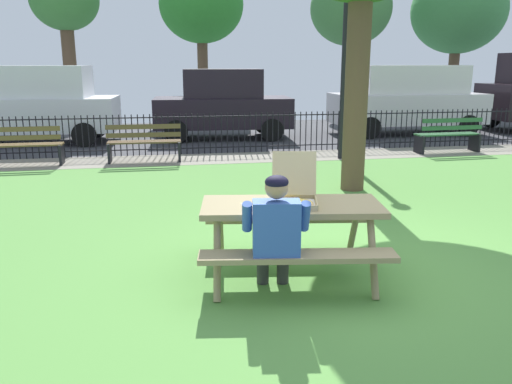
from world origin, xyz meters
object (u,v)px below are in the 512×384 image
parked_car_right (408,98)px  far_tree_right (458,11)px  picnic_table_foreground (291,220)px  adult_at_table (276,230)px  parked_car_center (223,103)px  lamp_post_walkway (345,50)px  park_bench_center (144,143)px  far_tree_midright (351,9)px  pizza_slice_on_table (256,204)px  far_tree_midleft (65,3)px  park_bench_right (448,135)px  park_bench_left (23,146)px  parked_car_left (29,103)px  far_tree_center (201,6)px  pizza_box_open (294,194)px

parked_car_right → far_tree_right: bearing=50.7°
picnic_table_foreground → adult_at_table: 0.54m
picnic_table_foreground → far_tree_right: bearing=55.4°
adult_at_table → parked_car_center: 10.66m
picnic_table_foreground → lamp_post_walkway: lamp_post_walkway is taller
park_bench_center → far_tree_midright: 13.25m
pizza_slice_on_table → lamp_post_walkway: lamp_post_walkway is taller
far_tree_midleft → far_tree_midright: far_tree_midright is taller
pizza_slice_on_table → park_bench_right: (5.99, 6.72, -0.36)m
adult_at_table → far_tree_right: size_ratio=0.20×
park_bench_left → parked_car_center: size_ratio=0.40×
parked_car_center → park_bench_center: bearing=-122.1°
parked_car_center → far_tree_midleft: (-5.15, 6.27, 3.29)m
park_bench_left → park_bench_center: bearing=-0.0°
parked_car_right → far_tree_midleft: size_ratio=0.83×
parked_car_left → parked_car_right: (10.99, 0.00, 0.00)m
adult_at_table → parked_car_right: parked_car_right is taller
picnic_table_foreground → far_tree_midright: bearing=68.4°
park_bench_right → far_tree_center: far_tree_center is taller
pizza_slice_on_table → far_tree_center: size_ratio=0.05×
adult_at_table → far_tree_midleft: 17.84m
park_bench_center → far_tree_midleft: size_ratio=0.29×
far_tree_midleft → park_bench_left: bearing=-87.2°
parked_car_center → far_tree_center: far_tree_center is taller
parked_car_right → adult_at_table: bearing=-121.3°
pizza_box_open → far_tree_midleft: far_tree_midleft is taller
park_bench_left → far_tree_midleft: (-0.48, 9.68, 3.88)m
picnic_table_foreground → pizza_box_open: (0.03, 0.02, 0.27)m
parked_car_left → far_tree_midleft: far_tree_midleft is taller
picnic_table_foreground → lamp_post_walkway: bearing=66.7°
lamp_post_walkway → far_tree_midleft: far_tree_midleft is taller
park_bench_center → far_tree_midright: size_ratio=0.28×
park_bench_center → far_tree_center: bearing=77.9°
park_bench_center → adult_at_table: bearing=-78.9°
pizza_box_open → pizza_slice_on_table: (-0.39, 0.01, -0.09)m
park_bench_left → pizza_box_open: bearing=-57.8°
parked_car_left → parked_car_center: 5.27m
pizza_box_open → park_bench_left: 7.96m
park_bench_left → far_tree_midright: bearing=42.1°
far_tree_midright → adult_at_table: bearing=-111.8°
parked_car_right → far_tree_right: (5.13, 6.27, 3.18)m
picnic_table_foreground → park_bench_right: 8.79m
park_bench_left → far_tree_center: (4.60, 9.68, 3.90)m
far_tree_midleft → adult_at_table: bearing=-75.3°
pizza_slice_on_table → far_tree_midright: 18.12m
park_bench_right → parked_car_left: 11.00m
park_bench_right → pizza_box_open: bearing=-129.8°
pizza_slice_on_table → park_bench_center: (-1.32, 6.72, -0.36)m
parked_car_left → lamp_post_walkway: bearing=-26.5°
pizza_box_open → far_tree_midright: size_ratio=0.10×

